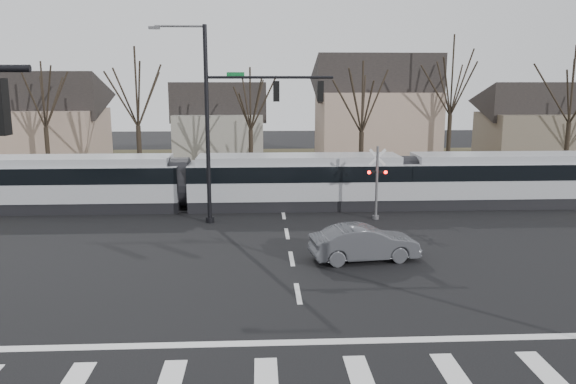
{
  "coord_description": "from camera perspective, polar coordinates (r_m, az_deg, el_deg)",
  "views": [
    {
      "loc": [
        -1.31,
        -16.75,
        7.35
      ],
      "look_at": [
        0.0,
        9.0,
        2.3
      ],
      "focal_mm": 35.0,
      "sensor_mm": 36.0,
      "label": 1
    }
  ],
  "objects": [
    {
      "name": "ground",
      "position": [
        18.34,
        1.46,
        -12.55
      ],
      "size": [
        140.0,
        140.0,
        0.0
      ],
      "primitive_type": "plane",
      "color": "black"
    },
    {
      "name": "grass_verge",
      "position": [
        49.32,
        -1.35,
        2.51
      ],
      "size": [
        140.0,
        28.0,
        0.01
      ],
      "primitive_type": "cube",
      "color": "#38331E",
      "rests_on": "ground"
    },
    {
      "name": "crosswalk",
      "position": [
        14.77,
        2.7,
        -18.74
      ],
      "size": [
        27.0,
        2.6,
        0.01
      ],
      "color": "silver",
      "rests_on": "ground"
    },
    {
      "name": "stop_line",
      "position": [
        16.71,
        1.94,
        -15.0
      ],
      "size": [
        28.0,
        0.35,
        0.01
      ],
      "primitive_type": "cube",
      "color": "silver",
      "rests_on": "ground"
    },
    {
      "name": "lane_dashes",
      "position": [
        33.59,
        -0.6,
        -1.55
      ],
      "size": [
        0.18,
        30.0,
        0.01
      ],
      "color": "silver",
      "rests_on": "ground"
    },
    {
      "name": "rail_pair",
      "position": [
        33.39,
        -0.59,
        -1.58
      ],
      "size": [
        90.0,
        1.52,
        0.06
      ],
      "color": "#59595E",
      "rests_on": "ground"
    },
    {
      "name": "tram",
      "position": [
        33.3,
        0.75,
        1.32
      ],
      "size": [
        41.28,
        3.07,
        3.13
      ],
      "color": "gray",
      "rests_on": "ground"
    },
    {
      "name": "sedan",
      "position": [
        23.77,
        7.76,
        -5.15
      ],
      "size": [
        2.81,
        4.96,
        1.49
      ],
      "primitive_type": "imported",
      "rotation": [
        0.0,
        0.0,
        1.71
      ],
      "color": "#424449",
      "rests_on": "ground"
    },
    {
      "name": "signal_pole_far",
      "position": [
        29.32,
        -5.1,
        7.81
      ],
      "size": [
        9.28,
        0.44,
        10.2
      ],
      "color": "black",
      "rests_on": "ground"
    },
    {
      "name": "rail_crossing_signal",
      "position": [
        30.7,
        9.0,
        0.69
      ],
      "size": [
        1.08,
        0.36,
        4.0
      ],
      "color": "#59595B",
      "rests_on": "ground"
    },
    {
      "name": "tree_row",
      "position": [
        42.95,
        1.53,
        7.94
      ],
      "size": [
        59.2,
        7.2,
        10.0
      ],
      "color": "black",
      "rests_on": "ground"
    },
    {
      "name": "house_a",
      "position": [
        54.16,
        -23.28,
        7.13
      ],
      "size": [
        9.72,
        8.64,
        8.6
      ],
      "color": "gray",
      "rests_on": "ground"
    },
    {
      "name": "house_b",
      "position": [
        52.99,
        -6.95,
        7.34
      ],
      "size": [
        8.64,
        7.56,
        7.65
      ],
      "color": "slate",
      "rests_on": "ground"
    },
    {
      "name": "house_c",
      "position": [
        50.85,
        8.89,
        8.56
      ],
      "size": [
        10.8,
        8.64,
        10.1
      ],
      "color": "gray",
      "rests_on": "ground"
    },
    {
      "name": "house_d",
      "position": [
        57.71,
        23.29,
        6.83
      ],
      "size": [
        8.64,
        7.56,
        7.65
      ],
      "color": "brown",
      "rests_on": "ground"
    }
  ]
}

